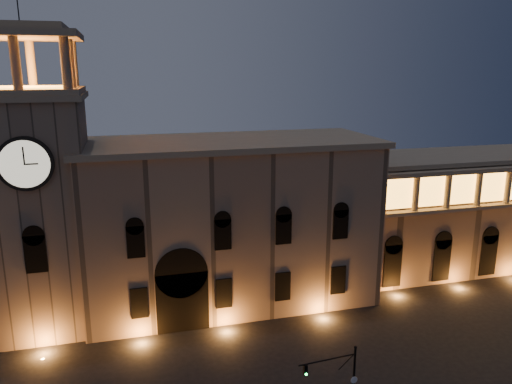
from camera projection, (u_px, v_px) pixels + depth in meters
government_building at (230, 222)px, 53.15m from camera, size 30.80×12.80×17.60m
clock_tower at (39, 202)px, 46.72m from camera, size 9.80×9.80×32.40m
colonnade_wing at (486, 208)px, 63.94m from camera, size 40.60×11.50×14.50m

